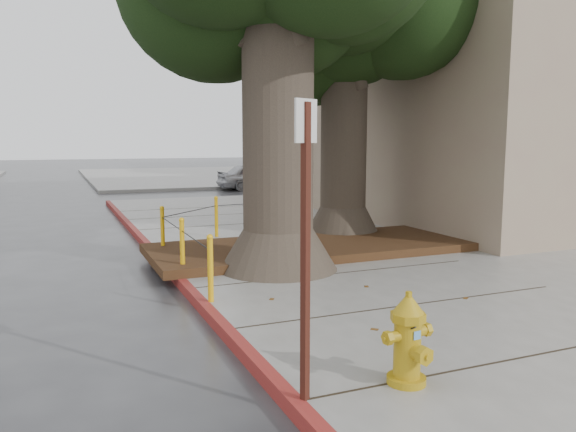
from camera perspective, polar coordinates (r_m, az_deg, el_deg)
name	(u,v)px	position (r m, az deg, el deg)	size (l,w,h in m)	color
ground	(375,321)	(7.60, 8.87, -10.46)	(140.00, 140.00, 0.00)	#28282B
sidewalk_main	(556,248)	(13.28, 25.55, -2.97)	(16.00, 26.00, 0.15)	slate
sidewalk_far	(214,175)	(37.52, -7.55, 4.12)	(16.00, 20.00, 0.15)	slate
curb_red	(184,285)	(9.12, -10.56, -6.94)	(0.14, 26.00, 0.16)	maroon
planter_bed	(312,247)	(11.29, 2.41, -3.18)	(6.40, 2.60, 0.16)	black
building_corner	(505,59)	(20.31, 21.14, 14.66)	(12.00, 13.00, 10.00)	gray
building_side_white	(377,108)	(37.82, 9.06, 10.83)	(10.00, 10.00, 9.00)	silver
building_side_grey	(403,94)	(46.20, 11.57, 12.05)	(12.00, 14.00, 12.00)	slate
tree_far	(356,21)	(13.42, 6.91, 19.07)	(4.50, 3.80, 7.17)	#4C3F33
bollard_ring	(220,228)	(11.05, -6.96, -1.19)	(3.79, 5.39, 0.95)	#EDAB0D
fire_hydrant	(408,339)	(5.31, 12.08, -12.14)	(0.46, 0.42, 0.86)	#BC9413
signpost	(305,235)	(4.63, 1.78, -1.89)	(0.24, 0.12, 2.54)	#471911
car_silver	(257,176)	(27.22, -3.21, 4.05)	(1.51, 3.76, 1.28)	#B3B4B9
car_red	(354,175)	(28.16, 6.76, 4.21)	(1.44, 4.12, 1.36)	maroon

